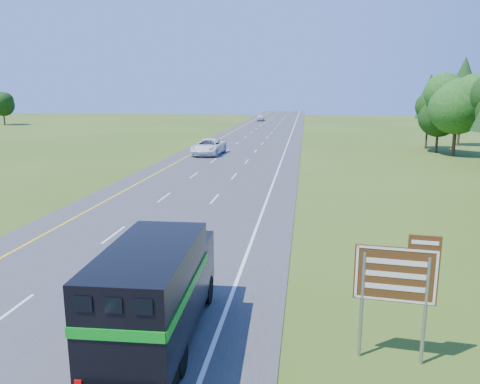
% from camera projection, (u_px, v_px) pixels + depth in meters
% --- Properties ---
extents(road, '(15.00, 260.00, 0.04)m').
position_uv_depth(road, '(234.00, 158.00, 53.41)').
color(road, '#38383A').
rests_on(road, ground).
extents(lane_markings, '(11.15, 260.00, 0.01)m').
position_uv_depth(lane_markings, '(234.00, 157.00, 53.41)').
color(lane_markings, yellow).
rests_on(lane_markings, road).
extents(horse_truck, '(2.55, 7.39, 3.24)m').
position_uv_depth(horse_truck, '(156.00, 291.00, 13.58)').
color(horse_truck, black).
rests_on(horse_truck, road).
extents(white_suv, '(3.44, 6.86, 1.86)m').
position_uv_depth(white_suv, '(209.00, 147.00, 55.52)').
color(white_suv, white).
rests_on(white_suv, road).
extents(far_car, '(2.21, 4.91, 1.64)m').
position_uv_depth(far_car, '(260.00, 118.00, 118.65)').
color(far_car, silver).
rests_on(far_car, road).
extents(exit_sign, '(2.20, 0.29, 3.73)m').
position_uv_depth(exit_sign, '(397.00, 280.00, 12.72)').
color(exit_sign, gray).
rests_on(exit_sign, ground).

